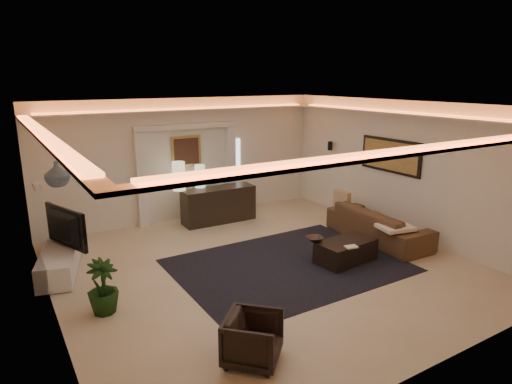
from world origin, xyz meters
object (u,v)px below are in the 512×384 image
console (219,205)px  armchair (253,339)px  sofa (378,225)px  coffee_table (346,251)px

console → armchair: bearing=-111.0°
sofa → coffee_table: size_ratio=2.09×
armchair → sofa: bearing=-18.6°
sofa → armchair: (-4.41, -2.19, -0.04)m
console → armchair: 5.49m
console → coffee_table: size_ratio=1.55×
sofa → coffee_table: bearing=112.8°
console → coffee_table: console is taller
console → sofa: console is taller
sofa → coffee_table: (-1.37, -0.50, -0.14)m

